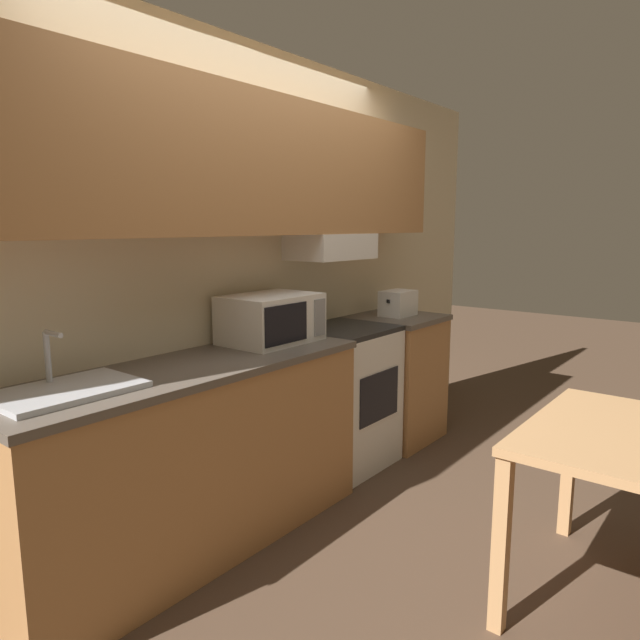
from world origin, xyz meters
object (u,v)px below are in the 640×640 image
(toaster, at_px, (398,303))
(dining_table, at_px, (627,460))
(stove_range, at_px, (344,396))
(sink_basin, at_px, (67,389))
(microwave, at_px, (271,318))

(toaster, bearing_deg, dining_table, -122.28)
(stove_range, bearing_deg, sink_basin, -179.57)
(toaster, height_order, sink_basin, sink_basin)
(dining_table, bearing_deg, stove_range, 75.26)
(microwave, bearing_deg, toaster, -3.20)
(stove_range, height_order, toaster, toaster)
(stove_range, relative_size, sink_basin, 1.72)
(microwave, bearing_deg, stove_range, -4.39)
(stove_range, relative_size, microwave, 1.76)
(sink_basin, relative_size, dining_table, 0.54)
(microwave, xyz_separation_m, sink_basin, (-1.21, -0.06, -0.12))
(sink_basin, xyz_separation_m, dining_table, (1.38, -1.70, -0.29))
(stove_range, distance_m, sink_basin, 1.89)
(microwave, xyz_separation_m, toaster, (1.24, -0.07, -0.04))
(stove_range, bearing_deg, toaster, -2.01)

